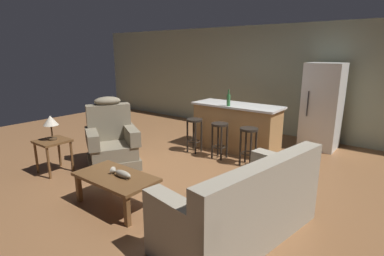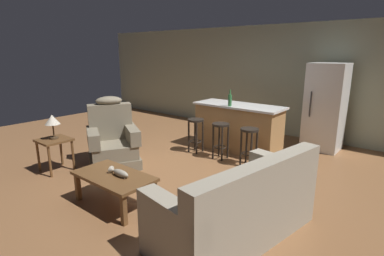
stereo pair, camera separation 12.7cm
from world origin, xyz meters
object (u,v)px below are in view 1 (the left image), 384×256
object	(u,v)px
bar_stool_left	(194,129)
refrigerator	(322,106)
bar_stool_middle	(220,134)
bar_stool_right	(248,140)
end_table	(53,146)
bottle_tall_green	(229,100)
kitchen_island	(236,127)
couch	(244,208)
table_lamp	(51,122)
recliner_near_lamp	(112,142)
fish_figurine	(121,174)
coffee_table	(116,180)

from	to	relation	value
bar_stool_left	refrigerator	size ratio (longest dim) A/B	0.39
bar_stool_left	refrigerator	world-z (taller)	refrigerator
bar_stool_middle	bar_stool_right	size ratio (longest dim) A/B	1.00
end_table	bottle_tall_green	world-z (taller)	bottle_tall_green
kitchen_island	bar_stool_left	world-z (taller)	kitchen_island
end_table	kitchen_island	size ratio (longest dim) A/B	0.31
couch	bar_stool_right	xyz separation A→B (m)	(-0.97, 1.98, 0.13)
refrigerator	bottle_tall_green	bearing A→B (deg)	-132.85
bar_stool_left	bottle_tall_green	distance (m)	0.89
bar_stool_middle	bar_stool_right	distance (m)	0.60
couch	kitchen_island	xyz separation A→B (m)	(-1.57, 2.61, 0.14)
couch	bar_stool_middle	size ratio (longest dim) A/B	2.97
table_lamp	bar_stool_right	size ratio (longest dim) A/B	0.60
bar_stool_middle	bar_stool_left	bearing A→B (deg)	180.00
kitchen_island	bottle_tall_green	size ratio (longest dim) A/B	5.66
recliner_near_lamp	bar_stool_right	xyz separation A→B (m)	(1.93, 1.46, 0.05)
kitchen_island	fish_figurine	bearing A→B (deg)	-89.84
end_table	refrigerator	bearing A→B (deg)	52.70
bar_stool_middle	bottle_tall_green	bearing A→B (deg)	97.51
couch	table_lamp	xyz separation A→B (m)	(-3.39, -0.28, 0.53)
couch	kitchen_island	size ratio (longest dim) A/B	1.12
bar_stool_middle	refrigerator	bearing A→B (deg)	54.37
end_table	table_lamp	size ratio (longest dim) A/B	1.37
coffee_table	bottle_tall_green	xyz separation A→B (m)	(0.03, 2.73, 0.71)
couch	bar_stool_right	distance (m)	2.21
recliner_near_lamp	kitchen_island	size ratio (longest dim) A/B	0.67
fish_figurine	kitchen_island	bearing A→B (deg)	90.16
kitchen_island	bar_stool_left	distance (m)	0.87
table_lamp	refrigerator	bearing A→B (deg)	52.57
bar_stool_left	refrigerator	bearing A→B (deg)	43.79
bar_stool_left	bar_stool_middle	bearing A→B (deg)	0.00
end_table	bar_stool_right	xyz separation A→B (m)	(2.41, 2.27, 0.01)
coffee_table	bar_stool_middle	world-z (taller)	bar_stool_middle
end_table	table_lamp	distance (m)	0.41
coffee_table	bar_stool_right	bearing A→B (deg)	73.97
coffee_table	table_lamp	distance (m)	1.81
bottle_tall_green	end_table	bearing A→B (deg)	-123.81
fish_figurine	end_table	world-z (taller)	end_table
kitchen_island	bottle_tall_green	xyz separation A→B (m)	(-0.04, -0.27, 0.59)
table_lamp	bar_stool_middle	world-z (taller)	table_lamp
recliner_near_lamp	end_table	world-z (taller)	recliner_near_lamp
refrigerator	coffee_table	bearing A→B (deg)	-108.37
coffee_table	bar_stool_left	size ratio (longest dim) A/B	1.62
end_table	table_lamp	world-z (taller)	table_lamp
fish_figurine	recliner_near_lamp	bearing A→B (deg)	146.47
fish_figurine	bar_stool_left	bearing A→B (deg)	104.41
kitchen_island	couch	bearing A→B (deg)	-59.00
coffee_table	refrigerator	bearing A→B (deg)	71.63
bar_stool_middle	refrigerator	world-z (taller)	refrigerator
couch	refrigerator	bearing A→B (deg)	-76.19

